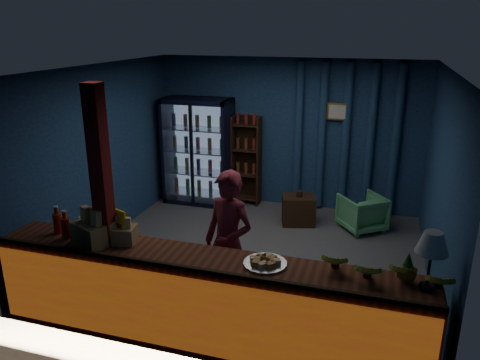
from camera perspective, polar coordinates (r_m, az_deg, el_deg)
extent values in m
plane|color=#515154|center=(6.66, 1.63, -9.39)|extent=(4.60, 4.60, 0.00)
plane|color=navy|center=(8.24, 5.83, 5.63)|extent=(4.60, 0.00, 4.60)
plane|color=navy|center=(4.22, -6.30, -6.99)|extent=(4.60, 0.00, 4.60)
plane|color=navy|center=(7.11, -16.47, 2.90)|extent=(0.00, 4.40, 4.40)
plane|color=navy|center=(6.01, 23.36, -0.63)|extent=(0.00, 4.40, 4.40)
plane|color=#472D19|center=(5.92, 1.86, 13.49)|extent=(4.60, 4.60, 0.00)
cube|color=brown|center=(4.87, -4.53, -14.36)|extent=(4.40, 0.55, 0.95)
cube|color=red|center=(4.64, -5.89, -16.18)|extent=(4.35, 0.02, 0.81)
cube|color=#381E12|center=(4.40, -6.00, -10.72)|extent=(4.40, 0.04, 0.04)
cube|color=maroon|center=(4.94, -16.21, -3.79)|extent=(0.16, 0.16, 2.60)
cube|color=black|center=(8.68, -4.45, 3.93)|extent=(1.20, 0.06, 1.90)
cube|color=black|center=(8.66, -8.62, 3.75)|extent=(0.06, 0.60, 1.90)
cube|color=black|center=(8.24, -1.44, 3.21)|extent=(0.06, 0.60, 1.90)
cube|color=black|center=(8.25, -5.30, 9.61)|extent=(1.20, 0.60, 0.08)
cube|color=black|center=(8.71, -4.95, -2.30)|extent=(1.20, 0.60, 0.08)
cube|color=#99B2D8|center=(8.63, -4.57, 3.85)|extent=(1.08, 0.02, 1.74)
cube|color=white|center=(8.18, -5.85, 3.01)|extent=(1.12, 0.02, 1.78)
cube|color=black|center=(8.17, -5.91, 2.97)|extent=(0.05, 0.05, 1.80)
cube|color=silver|center=(8.67, -4.97, -1.50)|extent=(1.08, 0.48, 0.02)
cylinder|color=#9E4C16|center=(8.79, -7.72, -0.40)|extent=(0.07, 0.07, 0.22)
cylinder|color=#23681A|center=(8.71, -6.37, -0.54)|extent=(0.07, 0.07, 0.22)
cylinder|color=#A27C19|center=(8.62, -5.00, -0.69)|extent=(0.07, 0.07, 0.22)
cylinder|color=#1E1650|center=(8.54, -3.60, -0.83)|extent=(0.07, 0.07, 0.22)
cylinder|color=maroon|center=(8.47, -2.17, -0.98)|extent=(0.07, 0.07, 0.22)
cube|color=silver|center=(8.54, -5.05, 1.03)|extent=(1.08, 0.48, 0.02)
cylinder|color=#23681A|center=(8.68, -7.83, 2.10)|extent=(0.07, 0.07, 0.22)
cylinder|color=#A27C19|center=(8.59, -6.46, 1.98)|extent=(0.07, 0.07, 0.22)
cylinder|color=#1E1650|center=(8.50, -5.07, 1.86)|extent=(0.07, 0.07, 0.22)
cylinder|color=maroon|center=(8.42, -3.65, 1.74)|extent=(0.07, 0.07, 0.22)
cylinder|color=#9E4C16|center=(8.35, -2.20, 1.61)|extent=(0.07, 0.07, 0.22)
cube|color=silver|center=(8.43, -5.12, 3.62)|extent=(1.08, 0.48, 0.02)
cylinder|color=#A27C19|center=(8.57, -7.94, 4.67)|extent=(0.07, 0.07, 0.22)
cylinder|color=#1E1650|center=(8.48, -6.56, 4.58)|extent=(0.07, 0.07, 0.22)
cylinder|color=maroon|center=(8.40, -5.15, 4.48)|extent=(0.07, 0.07, 0.22)
cylinder|color=#9E4C16|center=(8.32, -3.71, 4.38)|extent=(0.07, 0.07, 0.22)
cylinder|color=#23681A|center=(8.24, -2.24, 4.28)|extent=(0.07, 0.07, 0.22)
cube|color=silver|center=(8.34, -5.20, 6.28)|extent=(1.08, 0.48, 0.02)
cylinder|color=#1E1650|center=(8.49, -8.06, 7.29)|extent=(0.07, 0.07, 0.22)
cylinder|color=maroon|center=(8.40, -6.66, 7.23)|extent=(0.07, 0.07, 0.22)
cylinder|color=#9E4C16|center=(8.31, -5.22, 7.16)|extent=(0.07, 0.07, 0.22)
cylinder|color=#23681A|center=(8.23, -3.76, 7.09)|extent=(0.07, 0.07, 0.22)
cylinder|color=#A27C19|center=(8.15, -2.27, 7.00)|extent=(0.07, 0.07, 0.22)
cube|color=#381E12|center=(8.48, 1.01, 2.59)|extent=(0.50, 0.02, 1.60)
cube|color=#381E12|center=(8.42, -0.77, 2.49)|extent=(0.03, 0.28, 1.60)
cube|color=#381E12|center=(8.30, 2.32, 2.23)|extent=(0.03, 0.28, 1.60)
cube|color=#381E12|center=(8.58, 0.75, -2.14)|extent=(0.46, 0.26, 0.02)
cube|color=#381E12|center=(8.43, 0.76, 0.72)|extent=(0.46, 0.26, 0.02)
cube|color=#381E12|center=(8.30, 0.77, 3.69)|extent=(0.46, 0.26, 0.02)
cube|color=#381E12|center=(8.20, 0.78, 6.73)|extent=(0.46, 0.26, 0.02)
cylinder|color=navy|center=(8.15, 7.13, 5.43)|extent=(0.14, 0.14, 2.50)
cylinder|color=navy|center=(8.09, 9.93, 5.21)|extent=(0.14, 0.14, 2.50)
cylinder|color=navy|center=(8.05, 12.76, 4.97)|extent=(0.14, 0.14, 2.50)
cylinder|color=navy|center=(8.04, 15.60, 4.71)|extent=(0.14, 0.14, 2.50)
cylinder|color=navy|center=(8.04, 18.45, 4.45)|extent=(0.14, 0.14, 2.50)
cube|color=gold|center=(7.94, 11.87, 8.16)|extent=(0.36, 0.03, 0.28)
cube|color=silver|center=(7.92, 11.86, 8.13)|extent=(0.30, 0.01, 0.22)
imported|color=maroon|center=(5.20, -1.41, -7.66)|extent=(0.69, 0.56, 1.64)
imported|color=#5BB774|center=(7.66, 14.65, -3.86)|extent=(0.87, 0.87, 0.57)
cube|color=#381E12|center=(7.69, 7.15, -3.66)|extent=(0.60, 0.50, 0.47)
cylinder|color=#381E12|center=(7.59, 7.23, -1.67)|extent=(0.09, 0.09, 0.09)
cube|color=#FFE80D|center=(5.10, -15.44, -5.13)|extent=(0.44, 0.25, 0.35)
cube|color=red|center=(5.09, -15.56, -5.21)|extent=(0.35, 0.17, 0.09)
cylinder|color=red|center=(5.44, -21.32, -4.96)|extent=(0.10, 0.10, 0.23)
cylinder|color=red|center=(5.38, -21.51, -3.42)|extent=(0.04, 0.04, 0.09)
cylinder|color=white|center=(5.37, -21.56, -3.06)|extent=(0.05, 0.05, 0.02)
cylinder|color=red|center=(5.29, -20.45, -5.53)|extent=(0.10, 0.10, 0.23)
cylinder|color=red|center=(5.23, -20.64, -3.95)|extent=(0.04, 0.04, 0.09)
cylinder|color=white|center=(5.22, -20.69, -3.58)|extent=(0.05, 0.05, 0.02)
cylinder|color=silver|center=(5.25, -18.51, -5.47)|extent=(0.10, 0.10, 0.23)
cylinder|color=silver|center=(5.20, -18.68, -3.88)|extent=(0.04, 0.04, 0.09)
cylinder|color=white|center=(5.18, -18.73, -3.50)|extent=(0.05, 0.05, 0.02)
cylinder|color=silver|center=(5.11, -17.52, -6.07)|extent=(0.10, 0.10, 0.23)
cylinder|color=silver|center=(5.05, -17.69, -4.44)|extent=(0.04, 0.04, 0.09)
cylinder|color=white|center=(5.03, -17.73, -4.05)|extent=(0.05, 0.05, 0.02)
cube|color=tan|center=(5.06, -17.40, -6.22)|extent=(0.46, 0.43, 0.24)
cube|color=gold|center=(5.05, -18.20, -3.87)|extent=(0.12, 0.10, 0.15)
cube|color=orange|center=(4.98, -17.62, -4.14)|extent=(0.12, 0.10, 0.15)
cube|color=gold|center=(4.91, -17.01, -4.42)|extent=(0.12, 0.10, 0.15)
cube|color=tan|center=(5.03, -14.13, -6.47)|extent=(0.31, 0.27, 0.18)
cube|color=gold|center=(4.99, -14.99, -4.91)|extent=(0.08, 0.06, 0.11)
cube|color=orange|center=(4.97, -14.25, -4.96)|extent=(0.08, 0.06, 0.11)
cube|color=gold|center=(4.95, -13.51, -5.01)|extent=(0.08, 0.06, 0.11)
cylinder|color=silver|center=(4.49, 3.08, -10.13)|extent=(0.42, 0.42, 0.02)
cube|color=gold|center=(4.46, 4.12, -9.88)|extent=(0.09, 0.06, 0.05)
cube|color=orange|center=(4.51, 3.99, -9.51)|extent=(0.11, 0.11, 0.05)
cube|color=gold|center=(4.54, 3.34, -9.28)|extent=(0.06, 0.09, 0.05)
cube|color=orange|center=(4.54, 2.55, -9.32)|extent=(0.11, 0.11, 0.05)
cube|color=gold|center=(4.49, 2.06, -9.61)|extent=(0.09, 0.06, 0.05)
cube|color=orange|center=(4.44, 2.16, -9.98)|extent=(0.11, 0.11, 0.05)
cube|color=gold|center=(4.40, 2.82, -10.22)|extent=(0.06, 0.09, 0.05)
cube|color=orange|center=(4.41, 3.63, -10.18)|extent=(0.11, 0.11, 0.05)
cylinder|color=black|center=(4.40, 21.76, -12.02)|extent=(0.13, 0.13, 0.04)
cylinder|color=black|center=(4.31, 22.06, -9.84)|extent=(0.03, 0.03, 0.38)
cone|color=white|center=(4.21, 22.44, -7.05)|extent=(0.27, 0.27, 0.19)
sphere|color=olive|center=(4.42, 19.67, -10.62)|extent=(0.16, 0.16, 0.16)
cone|color=#23521C|center=(4.35, 19.87, -9.05)|extent=(0.09, 0.09, 0.13)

